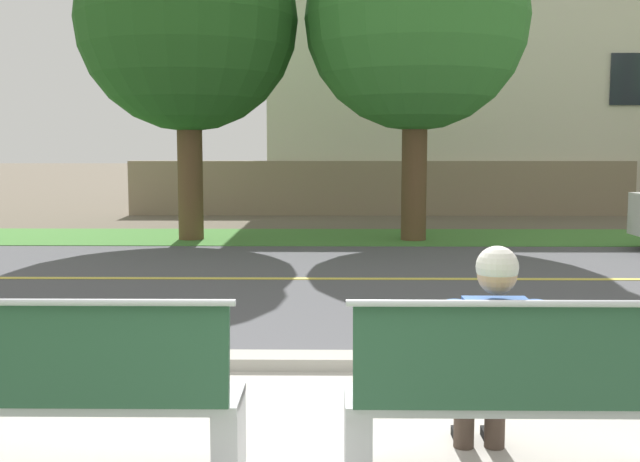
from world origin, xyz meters
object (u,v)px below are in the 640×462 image
at_px(seated_person_blue, 491,349).
at_px(shade_tree_left, 424,1).
at_px(bench_right, 520,398).
at_px(shade_tree_far_left, 193,3).
at_px(bench_left, 66,397).

height_order(seated_person_blue, shade_tree_left, shade_tree_left).
bearing_deg(bench_right, shade_tree_far_left, 108.45).
xyz_separation_m(bench_right, seated_person_blue, (-0.12, 0.17, 0.22)).
bearing_deg(seated_person_blue, shade_tree_left, 85.39).
bearing_deg(shade_tree_left, bench_left, -106.49).
xyz_separation_m(bench_right, shade_tree_left, (0.71, 10.47, 3.95)).
distance_m(bench_left, bench_right, 2.39).
distance_m(bench_right, seated_person_blue, 0.30).
bearing_deg(shade_tree_far_left, bench_left, -83.92).
relative_size(bench_right, shade_tree_left, 0.27).
height_order(shade_tree_far_left, shade_tree_left, shade_tree_left).
height_order(bench_right, shade_tree_left, shade_tree_left).
bearing_deg(shade_tree_far_left, shade_tree_left, -0.63).
bearing_deg(shade_tree_left, seated_person_blue, -94.61).
bearing_deg(bench_left, shade_tree_left, 73.51).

